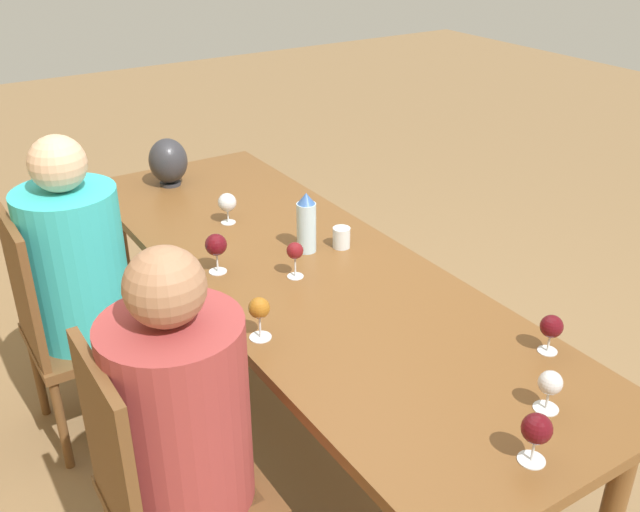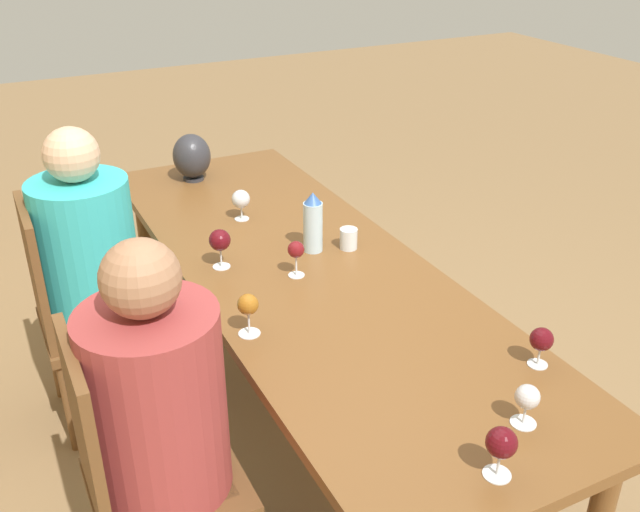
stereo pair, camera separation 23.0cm
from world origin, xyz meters
name	(u,v)px [view 2 (the right image)]	position (x,y,z in m)	size (l,w,h in m)	color
ground_plane	(307,426)	(0.00, 0.00, 0.00)	(14.00, 14.00, 0.00)	olive
dining_table	(305,283)	(0.00, 0.00, 0.70)	(2.60, 0.86, 0.77)	brown
water_bottle	(313,223)	(0.10, -0.09, 0.89)	(0.08, 0.08, 0.24)	silver
water_tumbler	(349,239)	(0.06, -0.22, 0.81)	(0.07, 0.07, 0.08)	silver
vase	(192,156)	(1.05, 0.10, 0.89)	(0.18, 0.18, 0.23)	#2D2D33
wine_glass_0	(501,444)	(-1.17, 0.05, 0.87)	(0.08, 0.08, 0.14)	silver
wine_glass_1	(527,398)	(-1.05, -0.13, 0.85)	(0.07, 0.07, 0.12)	silver
wine_glass_2	(542,340)	(-0.87, -0.35, 0.86)	(0.07, 0.07, 0.13)	silver
wine_glass_3	(220,241)	(0.13, 0.28, 0.88)	(0.08, 0.08, 0.15)	silver
wine_glass_4	(248,306)	(-0.33, 0.35, 0.87)	(0.07, 0.07, 0.14)	silver
wine_glass_5	(296,251)	(-0.05, 0.06, 0.87)	(0.06, 0.06, 0.14)	silver
wine_glass_6	(241,199)	(0.51, 0.06, 0.86)	(0.08, 0.08, 0.13)	silver
chair_near	(139,475)	(-0.51, 0.78, 0.52)	(0.44, 0.44, 0.99)	brown
chair_far	(77,311)	(0.49, 0.78, 0.52)	(0.44, 0.44, 0.99)	brown
person_near	(165,426)	(-0.51, 0.69, 0.66)	(0.39, 0.39, 1.25)	#2D2D38
person_far	(95,273)	(0.49, 0.69, 0.67)	(0.38, 0.38, 1.26)	#2D2D38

